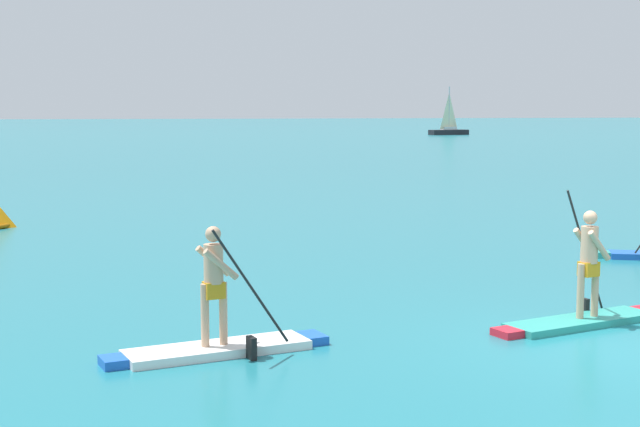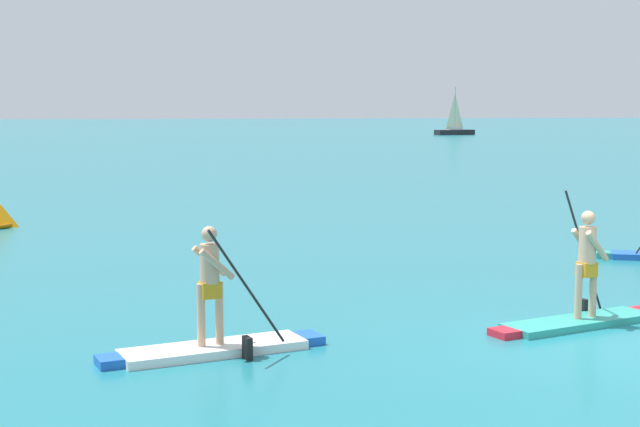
# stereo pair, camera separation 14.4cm
# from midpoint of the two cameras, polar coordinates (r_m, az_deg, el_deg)

# --- Properties ---
(ground) EXTENTS (440.00, 440.00, 0.00)m
(ground) POSITION_cam_midpoint_polar(r_m,az_deg,el_deg) (13.66, 17.69, -7.75)
(ground) COLOR #1E727F
(paddleboarder_near_left) EXTENTS (3.12, 1.35, 1.77)m
(paddleboarder_near_left) POSITION_cam_midpoint_polar(r_m,az_deg,el_deg) (12.66, -6.57, -7.09)
(paddleboarder_near_left) COLOR white
(paddleboarder_near_left) RESTS_ON ground
(paddleboarder_mid_center) EXTENTS (3.16, 1.46, 2.05)m
(paddleboarder_mid_center) POSITION_cam_midpoint_polar(r_m,az_deg,el_deg) (14.76, 15.52, -5.22)
(paddleboarder_mid_center) COLOR teal
(paddleboarder_mid_center) RESTS_ON ground
(sailboat_right_horizon) EXTENTS (4.74, 2.34, 5.38)m
(sailboat_right_horizon) POSITION_cam_midpoint_polar(r_m,az_deg,el_deg) (106.49, 7.82, 5.17)
(sailboat_right_horizon) COLOR black
(sailboat_right_horizon) RESTS_ON ground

